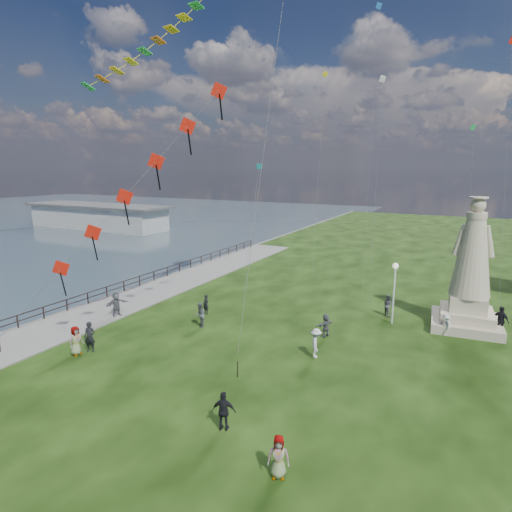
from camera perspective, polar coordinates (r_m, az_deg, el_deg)
The scene contains 18 objects.
waterfront at distance 37.24m, azimuth -19.20°, elevation -6.03°, with size 200.00×200.00×1.51m.
pier_pavilion at distance 85.46m, azimuth -20.35°, elevation 5.01°, with size 30.00×8.00×4.40m.
statue at distance 32.51m, azimuth 26.65°, elevation -2.86°, with size 4.78×4.78×9.01m.
lamppost at distance 31.28m, azimuth 18.00°, elevation -3.11°, with size 0.41×0.41×4.43m.
person_0 at distance 27.95m, azimuth -21.28°, elevation -10.02°, with size 0.68×0.44×1.86m, color black.
person_1 at distance 30.05m, azimuth -7.48°, elevation -7.84°, with size 0.85×0.53×1.76m, color #595960.
person_2 at distance 25.63m, azimuth 8.00°, elevation -11.42°, with size 1.13×0.58×1.75m, color silver.
person_3 at distance 19.17m, azimuth -4.30°, elevation -19.93°, with size 1.02×0.52×1.74m, color black.
person_4 at distance 16.86m, azimuth 3.01°, elevation -25.16°, with size 0.79×0.49×1.62m, color #595960.
person_5 at distance 33.37m, azimuth -18.11°, elevation -6.27°, with size 1.69×0.73×1.82m, color #595960.
person_6 at distance 32.68m, azimuth -6.70°, elevation -6.43°, with size 0.54×0.36×1.49m, color black.
person_7 at distance 33.51m, azimuth 17.21°, elevation -6.29°, with size 0.80×0.49×1.64m, color #595960.
person_8 at distance 31.14m, azimuth 23.99°, elevation -8.39°, with size 0.94×0.48×1.45m, color silver.
person_9 at distance 32.86m, azimuth 29.79°, elevation -7.47°, with size 1.13×0.58×1.93m, color black.
person_10 at distance 27.83m, azimuth -22.89°, elevation -10.35°, with size 0.86×0.53×1.76m, color #595960.
person_11 at distance 28.67m, azimuth 9.28°, elevation -9.10°, with size 1.44×0.62×1.55m, color #595960.
red_kite_train at distance 26.82m, azimuth -15.54°, elevation 9.08°, with size 10.45×9.35×15.91m.
small_kites at distance 40.27m, azimuth 19.34°, elevation 16.31°, with size 25.62×15.24×25.17m.
Camera 1 is at (10.96, -15.06, 10.97)m, focal length 30.00 mm.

